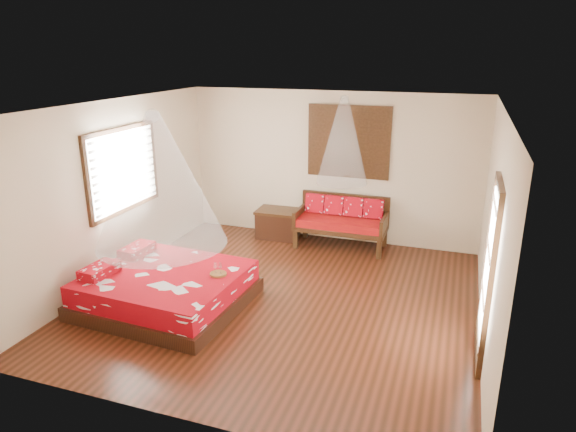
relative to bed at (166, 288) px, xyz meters
The scene contains 10 objects.
room 2.03m from the bed, 24.69° to the left, with size 5.54×5.54×2.84m.
bed is the anchor object (origin of this frame).
daybed 3.59m from the bed, 59.04° to the left, with size 1.66×0.74×0.94m.
storage_chest 3.20m from the bed, 79.83° to the left, with size 0.82×0.61×0.55m.
shutter_panel 4.22m from the bed, 61.63° to the left, with size 1.52×0.06×1.32m.
window_left 2.08m from the bed, 142.94° to the left, with size 0.10×1.74×1.34m.
glazed_door 4.32m from the bed, ahead, with size 0.08×1.02×2.16m.
wine_tray 0.83m from the bed, 13.36° to the left, with size 0.24×0.24×0.19m.
mosquito_net_main 1.60m from the bed, ahead, with size 1.78×1.78×1.80m, color white.
mosquito_net_daybed 3.89m from the bed, 57.98° to the left, with size 0.90×0.90×1.50m, color white.
Camera 1 is at (2.30, -6.40, 3.52)m, focal length 32.00 mm.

